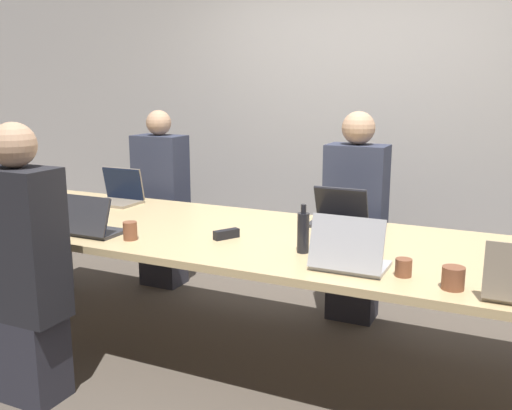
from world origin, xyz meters
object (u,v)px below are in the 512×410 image
Objects in this scene: cup_near_right at (453,278)px; bottle_near_midright at (303,232)px; stapler at (226,234)px; cup_near_left at (130,231)px; laptop_far_center at (339,214)px; laptop_near_midright at (349,255)px; cup_near_midright at (403,268)px; person_near_left at (24,270)px; person_far_center at (355,220)px; laptop_near_left at (89,224)px; person_far_left at (161,202)px; laptop_far_left at (119,193)px.

cup_near_right is 0.79m from bottle_near_midright.
stapler is (-1.24, 0.30, -0.02)m from cup_near_right.
cup_near_right is 1.71m from cup_near_left.
stapler is at bearing 166.46° from cup_near_right.
laptop_far_center is 1.16m from cup_near_right.
laptop_near_midright reaches higher than stapler.
person_near_left reaches higher than cup_near_midright.
person_far_center is 1.50m from cup_near_right.
person_near_left reaches higher than laptop_near_left.
person_far_center and person_near_left have the same top height.
person_near_left is at bearing -77.75° from person_far_left.
bottle_near_midright and laptop_far_left have the same top height.
laptop_near_midright is 0.81m from stapler.
laptop_near_left is 2.20× the size of stapler.
laptop_near_midright reaches higher than laptop_far_center.
bottle_near_midright is (-0.76, 0.23, 0.06)m from cup_near_right.
cup_near_right is 0.07× the size of person_near_left.
laptop_far_left is at bearing 161.09° from cup_near_right.
laptop_near_midright is at bearing -21.67° from laptop_far_left.
cup_near_left is (-1.48, -0.03, 0.01)m from cup_near_midright.
bottle_near_midright is at bearing -30.91° from laptop_near_midright.
person_far_left is 1.51m from stapler.
bottle_near_midright is 0.77× the size of laptop_far_left.
person_far_center reaches higher than cup_near_right.
cup_near_midright is 1.84m from person_near_left.
laptop_far_left is at bearing 161.14° from cup_near_midright.
cup_near_midright is (0.55, -1.21, 0.10)m from person_far_center.
person_far_left reaches higher than laptop_far_center.
cup_near_right is at bearing -19.38° from cup_near_midright.
cup_near_midright is at bearing -18.86° from laptop_far_left.
cup_near_left is at bearing -175.99° from laptop_near_left.
cup_near_right is 0.30× the size of laptop_far_left.
person_far_center is at bearing 91.34° from laptop_far_center.
person_far_center is 14.15× the size of cup_near_left.
laptop_near_midright is 2.25× the size of stapler.
bottle_near_midright is 2.49× the size of cup_near_left.
person_far_center is at bearing 94.61° from stapler.
cup_near_right is at bearing -167.32° from person_near_left.
laptop_near_midright is 2.07m from laptop_far_left.
laptop_far_center is 1.25m from cup_near_left.
person_far_center is 4.20× the size of laptop_near_midright.
cup_near_right is 0.64× the size of stapler.
person_near_left is 1.02× the size of person_far_left.
laptop_far_left is (-1.63, 0.59, -0.04)m from bottle_near_midright.
cup_near_left is 0.31× the size of laptop_far_left.
cup_near_left is at bearing -169.28° from bottle_near_midright.
laptop_near_midright is at bearing -33.27° from person_far_left.
laptop_near_midright is at bearing -30.91° from bottle_near_midright.
cup_near_right is 1.98m from laptop_near_left.
laptop_far_center and laptop_near_left have the same top height.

